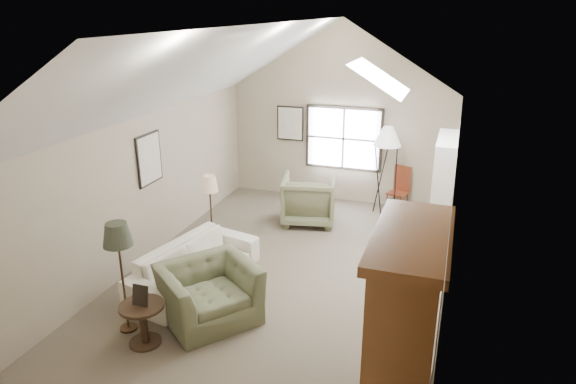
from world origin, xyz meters
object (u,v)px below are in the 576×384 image
(sofa, at_px, (195,265))
(coffee_table, at_px, (211,281))
(side_chair, at_px, (398,189))
(armchair_far, at_px, (309,199))
(armoire, at_px, (404,333))
(armchair_near, at_px, (209,293))
(side_table, at_px, (143,324))

(sofa, xyz_separation_m, coffee_table, (0.35, -0.15, -0.14))
(coffee_table, distance_m, side_chair, 4.94)
(armchair_far, height_order, side_chair, side_chair)
(armoire, bearing_deg, armchair_near, 158.78)
(coffee_table, height_order, side_chair, side_chair)
(armoire, height_order, coffee_table, armoire)
(armchair_near, distance_m, armchair_far, 3.84)
(coffee_table, relative_size, side_chair, 0.78)
(side_chair, bearing_deg, sofa, -102.42)
(armoire, relative_size, coffee_table, 2.87)
(coffee_table, xyz_separation_m, side_chair, (2.29, 4.37, 0.30))
(armchair_near, height_order, side_chair, side_chair)
(armoire, bearing_deg, armchair_far, 116.48)
(sofa, bearing_deg, side_table, -164.14)
(armchair_near, distance_m, side_table, 0.98)
(armchair_far, height_order, side_table, armchair_far)
(armoire, relative_size, armchair_near, 1.74)
(armchair_near, xyz_separation_m, side_chair, (1.98, 5.02, 0.08))
(sofa, bearing_deg, armchair_far, -5.90)
(sofa, distance_m, side_table, 1.60)
(coffee_table, bearing_deg, sofa, 156.44)
(armoire, distance_m, armchair_far, 5.50)
(armoire, distance_m, coffee_table, 3.64)
(sofa, distance_m, armchair_near, 1.05)
(armoire, distance_m, sofa, 3.99)
(armchair_far, bearing_deg, armchair_near, 72.45)
(armchair_far, bearing_deg, sofa, 59.21)
(armoire, height_order, armchair_far, armoire)
(armoire, bearing_deg, coffee_table, 150.65)
(side_table, distance_m, side_chair, 6.35)
(armoire, xyz_separation_m, side_table, (-3.33, 0.28, -0.81))
(sofa, xyz_separation_m, armchair_near, (0.66, -0.81, 0.07))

